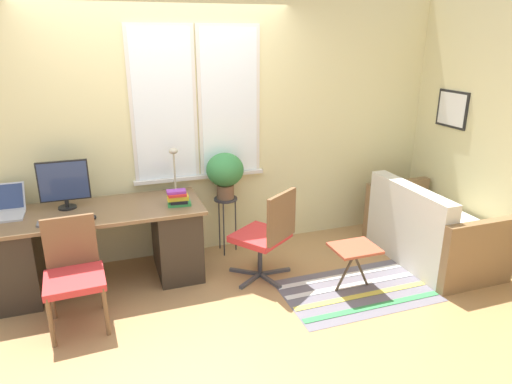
% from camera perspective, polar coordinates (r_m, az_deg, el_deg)
% --- Properties ---
extents(ground_plane, '(14.00, 14.00, 0.00)m').
position_cam_1_polar(ground_plane, '(4.36, -8.26, -11.82)').
color(ground_plane, tan).
extents(wall_back_with_window, '(9.00, 0.12, 2.70)m').
position_cam_1_polar(wall_back_with_window, '(4.63, -10.92, 7.97)').
color(wall_back_with_window, beige).
rests_on(wall_back_with_window, ground_plane).
extents(wall_right_with_picture, '(0.08, 9.00, 2.70)m').
position_cam_1_polar(wall_right_with_picture, '(5.25, 25.05, 7.74)').
color(wall_right_with_picture, beige).
rests_on(wall_right_with_picture, ground_plane).
extents(desk, '(1.89, 0.74, 0.74)m').
position_cam_1_polar(desk, '(4.45, -18.94, -6.31)').
color(desk, brown).
rests_on(desk, ground_plane).
extents(laptop, '(0.31, 0.38, 0.24)m').
position_cam_1_polar(laptop, '(4.51, -28.85, -1.92)').
color(laptop, '#B7B7BC').
rests_on(laptop, desk).
extents(monitor, '(0.43, 0.16, 0.44)m').
position_cam_1_polar(monitor, '(4.40, -22.87, 0.99)').
color(monitor, black).
rests_on(monitor, desk).
extents(keyboard, '(0.37, 0.11, 0.02)m').
position_cam_1_polar(keyboard, '(4.15, -23.19, -3.40)').
color(keyboard, slate).
rests_on(keyboard, desk).
extents(mouse, '(0.04, 0.07, 0.03)m').
position_cam_1_polar(mouse, '(4.12, -19.61, -2.97)').
color(mouse, black).
rests_on(mouse, desk).
extents(desk_lamp, '(0.16, 0.16, 0.46)m').
position_cam_1_polar(desk_lamp, '(4.51, -10.16, 2.97)').
color(desk_lamp, '#BCB299').
rests_on(desk_lamp, desk).
extents(book_stack, '(0.22, 0.17, 0.14)m').
position_cam_1_polar(book_stack, '(4.24, -9.72, -0.79)').
color(book_stack, green).
rests_on(book_stack, desk).
extents(desk_chair_wooden, '(0.47, 0.47, 0.86)m').
position_cam_1_polar(desk_chair_wooden, '(3.91, -21.83, -9.17)').
color(desk_chair_wooden, brown).
rests_on(desk_chair_wooden, ground_plane).
extents(office_chair_swivel, '(0.64, 0.64, 0.90)m').
position_cam_1_polar(office_chair_swivel, '(4.27, 1.35, -5.28)').
color(office_chair_swivel, '#47474C').
rests_on(office_chair_swivel, ground_plane).
extents(couch_loveseat, '(0.79, 1.34, 0.82)m').
position_cam_1_polar(couch_loveseat, '(5.03, 20.84, -4.77)').
color(couch_loveseat, silver).
rests_on(couch_loveseat, ground_plane).
extents(plant_stand, '(0.24, 0.24, 0.61)m').
position_cam_1_polar(plant_stand, '(4.78, -3.80, -1.65)').
color(plant_stand, '#333338').
rests_on(plant_stand, ground_plane).
extents(potted_plant, '(0.38, 0.38, 0.48)m').
position_cam_1_polar(potted_plant, '(4.67, -3.90, 2.57)').
color(potted_plant, brown).
rests_on(potted_plant, plant_stand).
extents(floor_rug_striped, '(1.35, 0.83, 0.01)m').
position_cam_1_polar(floor_rug_striped, '(4.37, 12.45, -11.94)').
color(floor_rug_striped, slate).
rests_on(floor_rug_striped, ground_plane).
extents(folding_stool, '(0.40, 0.34, 0.43)m').
position_cam_1_polar(folding_stool, '(4.23, 12.22, -7.21)').
color(folding_stool, '#B24C33').
rests_on(folding_stool, ground_plane).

